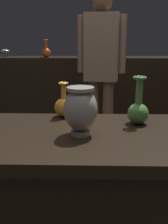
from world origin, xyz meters
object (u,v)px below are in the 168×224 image
at_px(vase_tall_behind, 138,110).
at_px(visitor_center_back, 101,65).
at_px(vase_left_accent, 64,106).
at_px(shelf_vase_far_left, 5,51).
at_px(vase_centerpiece, 80,109).
at_px(shelf_vase_left, 46,52).

distance_m(vase_tall_behind, visitor_center_back, 1.41).
height_order(vase_left_accent, shelf_vase_far_left, shelf_vase_far_left).
distance_m(vase_centerpiece, visitor_center_back, 1.57).
relative_size(vase_tall_behind, shelf_vase_left, 1.15).
bearing_deg(shelf_vase_far_left, shelf_vase_left, -11.36).
xyz_separation_m(vase_tall_behind, shelf_vase_far_left, (-1.28, 2.10, 0.18)).
bearing_deg(shelf_vase_far_left, vase_centerpiece, -66.02).
bearing_deg(shelf_vase_left, visitor_center_back, -43.57).
xyz_separation_m(vase_left_accent, visitor_center_back, (0.24, 1.28, 0.10)).
relative_size(vase_tall_behind, visitor_center_back, 0.14).
distance_m(vase_centerpiece, shelf_vase_left, 2.23).
bearing_deg(vase_tall_behind, shelf_vase_left, 110.94).
height_order(vase_centerpiece, vase_tall_behind, vase_tall_behind).
height_order(vase_centerpiece, vase_left_accent, vase_centerpiece).
bearing_deg(shelf_vase_left, shelf_vase_far_left, 168.64).
bearing_deg(visitor_center_back, vase_tall_behind, 104.63).
relative_size(vase_left_accent, visitor_center_back, 0.11).
bearing_deg(shelf_vase_far_left, vase_tall_behind, -58.58).
xyz_separation_m(vase_left_accent, shelf_vase_far_left, (-0.91, 1.99, 0.20)).
relative_size(vase_centerpiece, vase_left_accent, 1.14).
bearing_deg(shelf_vase_left, vase_left_accent, -78.29).
bearing_deg(shelf_vase_left, vase_centerpiece, -77.26).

